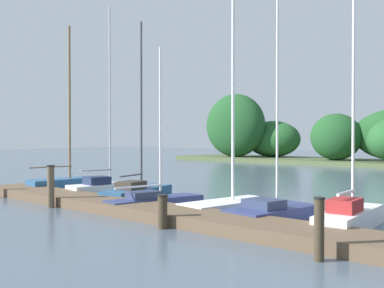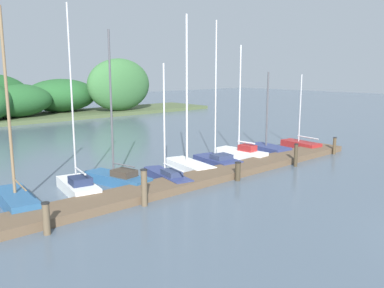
{
  "view_description": "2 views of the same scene",
  "coord_description": "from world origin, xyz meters",
  "px_view_note": "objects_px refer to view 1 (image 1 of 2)",
  "views": [
    {
      "loc": [
        8.96,
        1.8,
        2.55
      ],
      "look_at": [
        -1.48,
        13.84,
        2.29
      ],
      "focal_mm": 41.83,
      "sensor_mm": 36.0,
      "label": 1
    },
    {
      "loc": [
        -14.46,
        -2.34,
        5.45
      ],
      "look_at": [
        -1.22,
        12.37,
        1.79
      ],
      "focal_mm": 37.8,
      "sensor_mm": 36.0,
      "label": 2
    }
  ],
  "objects_px": {
    "mooring_piling_3": "(319,229)",
    "sailboat_1": "(107,186)",
    "sailboat_2": "(139,190)",
    "sailboat_4": "(231,201)",
    "sailboat_3": "(156,200)",
    "sailboat_6": "(351,215)",
    "sailboat_0": "(68,181)",
    "mooring_piling_1": "(51,186)",
    "mooring_piling_2": "(163,211)",
    "sailboat_5": "(274,210)"
  },
  "relations": [
    {
      "from": "mooring_piling_3",
      "to": "sailboat_1",
      "type": "bearing_deg",
      "value": 162.31
    },
    {
      "from": "sailboat_2",
      "to": "sailboat_4",
      "type": "distance_m",
      "value": 4.61
    },
    {
      "from": "mooring_piling_3",
      "to": "sailboat_3",
      "type": "bearing_deg",
      "value": 160.75
    },
    {
      "from": "sailboat_2",
      "to": "mooring_piling_3",
      "type": "xyz_separation_m",
      "value": [
        9.53,
        -3.72,
        0.28
      ]
    },
    {
      "from": "sailboat_4",
      "to": "sailboat_6",
      "type": "relative_size",
      "value": 1.21
    },
    {
      "from": "sailboat_0",
      "to": "mooring_piling_1",
      "type": "relative_size",
      "value": 5.1
    },
    {
      "from": "sailboat_1",
      "to": "mooring_piling_3",
      "type": "bearing_deg",
      "value": -97.74
    },
    {
      "from": "sailboat_0",
      "to": "sailboat_1",
      "type": "height_order",
      "value": "sailboat_1"
    },
    {
      "from": "sailboat_3",
      "to": "mooring_piling_2",
      "type": "bearing_deg",
      "value": -120.98
    },
    {
      "from": "sailboat_6",
      "to": "sailboat_3",
      "type": "bearing_deg",
      "value": 94.51
    },
    {
      "from": "sailboat_0",
      "to": "sailboat_6",
      "type": "xyz_separation_m",
      "value": [
        13.57,
        -0.02,
        -0.06
      ]
    },
    {
      "from": "sailboat_2",
      "to": "mooring_piling_2",
      "type": "relative_size",
      "value": 7.67
    },
    {
      "from": "sailboat_1",
      "to": "sailboat_5",
      "type": "relative_size",
      "value": 1.01
    },
    {
      "from": "sailboat_0",
      "to": "sailboat_2",
      "type": "distance_m",
      "value": 4.76
    },
    {
      "from": "sailboat_1",
      "to": "sailboat_6",
      "type": "relative_size",
      "value": 1.19
    },
    {
      "from": "mooring_piling_1",
      "to": "sailboat_2",
      "type": "bearing_deg",
      "value": 76.68
    },
    {
      "from": "sailboat_2",
      "to": "sailboat_4",
      "type": "bearing_deg",
      "value": -102.16
    },
    {
      "from": "sailboat_5",
      "to": "mooring_piling_1",
      "type": "bearing_deg",
      "value": 121.69
    },
    {
      "from": "sailboat_6",
      "to": "sailboat_1",
      "type": "bearing_deg",
      "value": 85.48
    },
    {
      "from": "sailboat_1",
      "to": "mooring_piling_2",
      "type": "xyz_separation_m",
      "value": [
        6.85,
        -3.48,
        0.09
      ]
    },
    {
      "from": "mooring_piling_1",
      "to": "mooring_piling_3",
      "type": "bearing_deg",
      "value": -1.14
    },
    {
      "from": "sailboat_0",
      "to": "sailboat_6",
      "type": "height_order",
      "value": "sailboat_0"
    },
    {
      "from": "sailboat_1",
      "to": "mooring_piling_1",
      "type": "relative_size",
      "value": 5.37
    },
    {
      "from": "sailboat_1",
      "to": "mooring_piling_2",
      "type": "bearing_deg",
      "value": -106.97
    },
    {
      "from": "sailboat_0",
      "to": "sailboat_1",
      "type": "relative_size",
      "value": 0.95
    },
    {
      "from": "sailboat_3",
      "to": "mooring_piling_1",
      "type": "height_order",
      "value": "sailboat_3"
    },
    {
      "from": "sailboat_2",
      "to": "sailboat_3",
      "type": "height_order",
      "value": "sailboat_2"
    },
    {
      "from": "sailboat_2",
      "to": "mooring_piling_3",
      "type": "bearing_deg",
      "value": -123.51
    },
    {
      "from": "sailboat_1",
      "to": "sailboat_2",
      "type": "relative_size",
      "value": 1.13
    },
    {
      "from": "mooring_piling_2",
      "to": "sailboat_0",
      "type": "bearing_deg",
      "value": 160.87
    },
    {
      "from": "sailboat_1",
      "to": "mooring_piling_3",
      "type": "height_order",
      "value": "sailboat_1"
    },
    {
      "from": "sailboat_3",
      "to": "sailboat_4",
      "type": "xyz_separation_m",
      "value": [
        2.43,
        1.15,
        0.08
      ]
    },
    {
      "from": "sailboat_1",
      "to": "sailboat_3",
      "type": "distance_m",
      "value": 4.35
    },
    {
      "from": "sailboat_2",
      "to": "mooring_piling_1",
      "type": "bearing_deg",
      "value": 154.48
    },
    {
      "from": "sailboat_0",
      "to": "sailboat_6",
      "type": "distance_m",
      "value": 13.57
    },
    {
      "from": "sailboat_0",
      "to": "sailboat_5",
      "type": "height_order",
      "value": "sailboat_5"
    },
    {
      "from": "sailboat_1",
      "to": "sailboat_5",
      "type": "bearing_deg",
      "value": -82.34
    },
    {
      "from": "sailboat_4",
      "to": "sailboat_6",
      "type": "distance_m",
      "value": 4.21
    },
    {
      "from": "mooring_piling_2",
      "to": "mooring_piling_3",
      "type": "bearing_deg",
      "value": -2.51
    },
    {
      "from": "sailboat_5",
      "to": "sailboat_0",
      "type": "bearing_deg",
      "value": 97.58
    },
    {
      "from": "sailboat_4",
      "to": "sailboat_3",
      "type": "bearing_deg",
      "value": 124.58
    },
    {
      "from": "sailboat_1",
      "to": "mooring_piling_1",
      "type": "xyz_separation_m",
      "value": [
        1.19,
        -3.48,
        0.39
      ]
    },
    {
      "from": "sailboat_4",
      "to": "sailboat_6",
      "type": "bearing_deg",
      "value": -83.67
    },
    {
      "from": "sailboat_6",
      "to": "mooring_piling_1",
      "type": "relative_size",
      "value": 4.51
    },
    {
      "from": "sailboat_0",
      "to": "sailboat_1",
      "type": "distance_m",
      "value": 2.73
    },
    {
      "from": "sailboat_4",
      "to": "mooring_piling_2",
      "type": "xyz_separation_m",
      "value": [
        0.22,
        -3.51,
        0.11
      ]
    },
    {
      "from": "sailboat_3",
      "to": "mooring_piling_3",
      "type": "xyz_separation_m",
      "value": [
        7.35,
        -2.57,
        0.37
      ]
    },
    {
      "from": "sailboat_6",
      "to": "mooring_piling_2",
      "type": "relative_size",
      "value": 7.29
    },
    {
      "from": "sailboat_5",
      "to": "sailboat_2",
      "type": "bearing_deg",
      "value": 95.24
    },
    {
      "from": "sailboat_5",
      "to": "sailboat_6",
      "type": "bearing_deg",
      "value": -77.31
    }
  ]
}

